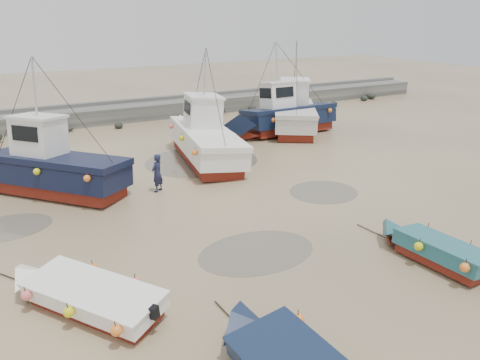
% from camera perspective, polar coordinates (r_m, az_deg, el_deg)
% --- Properties ---
extents(ground, '(120.00, 120.00, 0.00)m').
position_cam_1_polar(ground, '(18.78, 3.67, -5.63)').
color(ground, tan).
rests_on(ground, ground).
extents(seawall, '(60.00, 4.92, 1.50)m').
position_cam_1_polar(seawall, '(38.18, -14.13, 7.93)').
color(seawall, slate).
rests_on(seawall, ground).
extents(puddle_a, '(4.38, 4.38, 0.01)m').
position_cam_1_polar(puddle_a, '(16.84, 2.03, -8.74)').
color(puddle_a, '#5E584A').
rests_on(puddle_a, ground).
extents(puddle_b, '(3.31, 3.31, 0.01)m').
position_cam_1_polar(puddle_b, '(22.59, 10.14, -1.42)').
color(puddle_b, '#5E584A').
rests_on(puddle_b, ground).
extents(puddle_c, '(3.48, 3.48, 0.01)m').
position_cam_1_polar(puddle_c, '(20.78, -26.64, -5.23)').
color(puddle_c, '#5E584A').
rests_on(puddle_c, ground).
extents(puddle_d, '(6.57, 6.57, 0.01)m').
position_cam_1_polar(puddle_d, '(27.00, -4.67, 2.35)').
color(puddle_d, '#5E584A').
rests_on(puddle_d, ground).
extents(dinghy_0, '(4.29, 5.86, 1.43)m').
position_cam_1_polar(dinghy_0, '(14.40, -18.38, -12.75)').
color(dinghy_0, maroon).
rests_on(dinghy_0, ground).
extents(dinghy_2, '(2.02, 5.42, 1.43)m').
position_cam_1_polar(dinghy_2, '(17.33, 22.47, -7.43)').
color(dinghy_2, maroon).
rests_on(dinghy_2, ground).
extents(cabin_boat_0, '(7.46, 8.10, 6.22)m').
position_cam_1_polar(cabin_boat_0, '(23.48, -22.70, 1.62)').
color(cabin_boat_0, maroon).
rests_on(cabin_boat_0, ground).
extents(cabin_boat_1, '(4.21, 11.03, 6.22)m').
position_cam_1_polar(cabin_boat_1, '(27.04, -4.64, 5.25)').
color(cabin_boat_1, maroon).
rests_on(cabin_boat_1, ground).
extents(cabin_boat_2, '(9.73, 2.95, 6.22)m').
position_cam_1_polar(cabin_boat_2, '(32.86, 5.30, 7.90)').
color(cabin_boat_2, maroon).
rests_on(cabin_boat_2, ground).
extents(cabin_boat_3, '(6.44, 8.92, 6.22)m').
position_cam_1_polar(cabin_boat_3, '(34.09, 6.58, 8.28)').
color(cabin_boat_3, maroon).
rests_on(cabin_boat_3, ground).
extents(person, '(0.80, 0.75, 1.83)m').
position_cam_1_polar(person, '(22.65, -9.92, -1.36)').
color(person, '#191D38').
rests_on(person, ground).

